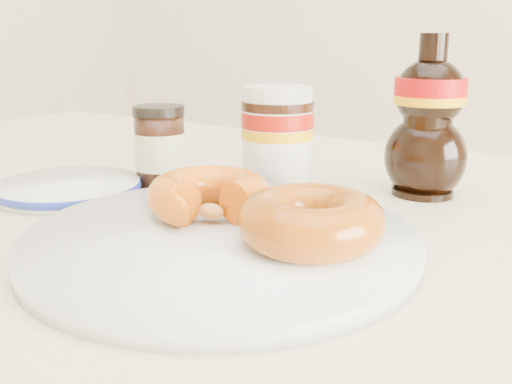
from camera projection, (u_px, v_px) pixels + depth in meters
The scene contains 8 objects.
dining_table at pixel (203, 299), 0.55m from camera, with size 1.40×0.90×0.75m.
plate at pixel (222, 240), 0.44m from camera, with size 0.31×0.31×0.02m.
donut_bitten at pixel (209, 195), 0.47m from camera, with size 0.10×0.10×0.04m, color orange.
donut_whole at pixel (311, 220), 0.41m from camera, with size 0.11×0.11×0.04m, color #8C3F09.
nutella_jar at pixel (277, 134), 0.61m from camera, with size 0.08×0.08×0.11m.
syrup_bottle at pixel (428, 117), 0.58m from camera, with size 0.08×0.07×0.16m, color black, non-canonical shape.
dark_jar at pixel (160, 148), 0.62m from camera, with size 0.06×0.06×0.09m.
blue_rim_saucer at pixel (69, 187), 0.59m from camera, with size 0.15×0.15×0.02m.
Camera 1 is at (0.31, -0.29, 0.91)m, focal length 40.00 mm.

